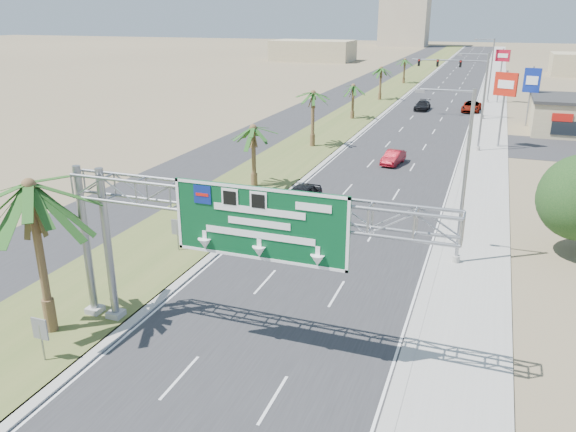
# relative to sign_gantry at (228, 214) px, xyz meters

# --- Properties ---
(road) EXTENTS (12.00, 300.00, 0.02)m
(road) POSITION_rel_sign_gantry_xyz_m (1.06, 100.07, -6.05)
(road) COLOR #28282B
(road) RESTS_ON ground
(sidewalk_right) EXTENTS (4.00, 300.00, 0.10)m
(sidewalk_right) POSITION_rel_sign_gantry_xyz_m (9.56, 100.07, -6.01)
(sidewalk_right) COLOR #9E9B93
(sidewalk_right) RESTS_ON ground
(median_grass) EXTENTS (7.00, 300.00, 0.12)m
(median_grass) POSITION_rel_sign_gantry_xyz_m (-8.94, 100.07, -6.00)
(median_grass) COLOR #4E5F2A
(median_grass) RESTS_ON ground
(opposing_road) EXTENTS (8.00, 300.00, 0.02)m
(opposing_road) POSITION_rel_sign_gantry_xyz_m (-15.94, 100.07, -6.05)
(opposing_road) COLOR #28282B
(opposing_road) RESTS_ON ground
(sign_gantry) EXTENTS (16.75, 1.24, 7.50)m
(sign_gantry) POSITION_rel_sign_gantry_xyz_m (0.00, 0.00, 0.00)
(sign_gantry) COLOR gray
(sign_gantry) RESTS_ON ground
(palm_near) EXTENTS (5.70, 5.70, 8.35)m
(palm_near) POSITION_rel_sign_gantry_xyz_m (-8.14, -1.93, 0.87)
(palm_near) COLOR brown
(palm_near) RESTS_ON ground
(palm_row_b) EXTENTS (3.99, 3.99, 5.95)m
(palm_row_b) POSITION_rel_sign_gantry_xyz_m (-8.44, 22.07, -1.16)
(palm_row_b) COLOR brown
(palm_row_b) RESTS_ON ground
(palm_row_c) EXTENTS (3.99, 3.99, 6.75)m
(palm_row_c) POSITION_rel_sign_gantry_xyz_m (-8.44, 38.07, -0.39)
(palm_row_c) COLOR brown
(palm_row_c) RESTS_ON ground
(palm_row_d) EXTENTS (3.99, 3.99, 5.45)m
(palm_row_d) POSITION_rel_sign_gantry_xyz_m (-8.44, 56.07, -1.64)
(palm_row_d) COLOR brown
(palm_row_d) RESTS_ON ground
(palm_row_e) EXTENTS (3.99, 3.99, 6.15)m
(palm_row_e) POSITION_rel_sign_gantry_xyz_m (-8.44, 75.07, -0.97)
(palm_row_e) COLOR brown
(palm_row_e) RESTS_ON ground
(palm_row_f) EXTENTS (3.99, 3.99, 5.75)m
(palm_row_f) POSITION_rel_sign_gantry_xyz_m (-8.44, 100.07, -1.35)
(palm_row_f) COLOR brown
(palm_row_f) RESTS_ON ground
(streetlight_near) EXTENTS (3.27, 0.44, 10.00)m
(streetlight_near) POSITION_rel_sign_gantry_xyz_m (8.36, 12.07, -1.36)
(streetlight_near) COLOR gray
(streetlight_near) RESTS_ON ground
(streetlight_mid) EXTENTS (3.27, 0.44, 10.00)m
(streetlight_mid) POSITION_rel_sign_gantry_xyz_m (8.36, 42.07, -1.36)
(streetlight_mid) COLOR gray
(streetlight_mid) RESTS_ON ground
(streetlight_far) EXTENTS (3.27, 0.44, 10.00)m
(streetlight_far) POSITION_rel_sign_gantry_xyz_m (8.36, 78.07, -1.36)
(streetlight_far) COLOR gray
(streetlight_far) RESTS_ON ground
(signal_mast) EXTENTS (10.28, 0.71, 8.00)m
(signal_mast) POSITION_rel_sign_gantry_xyz_m (6.23, 62.05, -1.21)
(signal_mast) COLOR gray
(signal_mast) RESTS_ON ground
(median_signback_a) EXTENTS (0.75, 0.08, 2.08)m
(median_signback_a) POSITION_rel_sign_gantry_xyz_m (-6.74, -3.93, -4.61)
(median_signback_a) COLOR gray
(median_signback_a) RESTS_ON ground
(median_signback_b) EXTENTS (0.75, 0.08, 2.08)m
(median_signback_b) POSITION_rel_sign_gantry_xyz_m (-7.44, 8.07, -4.61)
(median_signback_b) COLOR gray
(median_signback_b) RESTS_ON ground
(tower_distant) EXTENTS (20.00, 16.00, 35.00)m
(tower_distant) POSITION_rel_sign_gantry_xyz_m (-30.94, 240.07, 11.44)
(tower_distant) COLOR tan
(tower_distant) RESTS_ON ground
(building_distant_left) EXTENTS (24.00, 14.00, 6.00)m
(building_distant_left) POSITION_rel_sign_gantry_xyz_m (-43.94, 150.07, -3.06)
(building_distant_left) COLOR tan
(building_distant_left) RESTS_ON ground
(car_left_lane) EXTENTS (2.39, 5.13, 1.70)m
(car_left_lane) POSITION_rel_sign_gantry_xyz_m (-3.10, 18.30, -5.21)
(car_left_lane) COLOR black
(car_left_lane) RESTS_ON ground
(car_mid_lane) EXTENTS (1.93, 4.15, 1.32)m
(car_mid_lane) POSITION_rel_sign_gantry_xyz_m (1.12, 33.58, -5.40)
(car_mid_lane) COLOR maroon
(car_mid_lane) RESTS_ON ground
(car_right_lane) EXTENTS (2.76, 5.57, 1.52)m
(car_right_lane) POSITION_rel_sign_gantry_xyz_m (6.56, 67.93, -5.30)
(car_right_lane) COLOR gray
(car_right_lane) RESTS_ON ground
(car_far) EXTENTS (2.18, 4.86, 1.38)m
(car_far) POSITION_rel_sign_gantry_xyz_m (-0.41, 66.99, -5.37)
(car_far) COLOR black
(car_far) RESTS_ON ground
(pole_sign_red_near) EXTENTS (2.31, 1.25, 8.12)m
(pole_sign_red_near) POSITION_rel_sign_gantry_xyz_m (10.53, 44.64, 0.25)
(pole_sign_red_near) COLOR gray
(pole_sign_red_near) RESTS_ON ground
(pole_sign_blue) EXTENTS (2.02, 0.71, 7.46)m
(pole_sign_blue) POSITION_rel_sign_gantry_xyz_m (13.77, 58.96, -0.57)
(pole_sign_blue) COLOR gray
(pole_sign_blue) RESTS_ON ground
(pole_sign_red_far) EXTENTS (2.20, 0.89, 8.52)m
(pole_sign_red_far) POSITION_rel_sign_gantry_xyz_m (10.06, 78.47, 0.67)
(pole_sign_red_far) COLOR gray
(pole_sign_red_far) RESTS_ON ground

